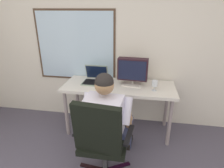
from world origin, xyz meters
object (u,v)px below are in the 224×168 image
(crt_monitor, at_px, (133,70))
(wine_glass, at_px, (155,84))
(desk, at_px, (118,90))
(person_seated, at_px, (109,118))
(office_chair, at_px, (101,138))
(laptop, at_px, (95,78))

(crt_monitor, distance_m, wine_glass, 0.36)
(desk, height_order, crt_monitor, crt_monitor)
(person_seated, bearing_deg, office_chair, -95.79)
(wine_glass, bearing_deg, crt_monitor, 152.43)
(desk, distance_m, person_seated, 0.68)
(crt_monitor, bearing_deg, person_seated, -105.73)
(office_chair, relative_size, crt_monitor, 2.34)
(office_chair, distance_m, person_seated, 0.28)
(laptop, xyz_separation_m, wine_glass, (0.85, -0.19, 0.03))
(office_chair, distance_m, crt_monitor, 1.10)
(office_chair, relative_size, person_seated, 0.83)
(crt_monitor, distance_m, laptop, 0.57)
(office_chair, xyz_separation_m, wine_glass, (0.53, 0.84, 0.28))
(desk, relative_size, wine_glass, 11.04)
(desk, relative_size, laptop, 4.60)
(person_seated, xyz_separation_m, wine_glass, (0.51, 0.57, 0.22))
(office_chair, relative_size, laptop, 2.89)
(desk, height_order, laptop, laptop)
(person_seated, distance_m, crt_monitor, 0.83)
(wine_glass, bearing_deg, person_seated, -131.72)
(office_chair, xyz_separation_m, crt_monitor, (0.23, 0.99, 0.41))
(laptop, height_order, wine_glass, laptop)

